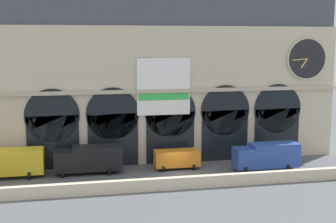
# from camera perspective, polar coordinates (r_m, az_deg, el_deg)

# --- Properties ---
(ground_plane) EXTENTS (200.00, 200.00, 0.00)m
(ground_plane) POSITION_cam_1_polar(r_m,az_deg,el_deg) (51.66, 1.42, -7.80)
(ground_plane) COLOR #54565B
(quay_parapet_wall) EXTENTS (90.00, 0.70, 1.24)m
(quay_parapet_wall) POSITION_cam_1_polar(r_m,az_deg,el_deg) (46.92, 2.77, -8.75)
(quay_parapet_wall) COLOR beige
(quay_parapet_wall) RESTS_ON ground
(station_building) EXTENTS (42.65, 6.20, 20.29)m
(station_building) POSITION_cam_1_polar(r_m,az_deg,el_deg) (57.43, -0.28, 3.96)
(station_building) COLOR beige
(station_building) RESTS_ON ground
(box_truck_west) EXTENTS (7.50, 2.91, 3.12)m
(box_truck_west) POSITION_cam_1_polar(r_m,az_deg,el_deg) (52.89, -19.10, -5.99)
(box_truck_west) COLOR red
(box_truck_west) RESTS_ON ground
(box_truck_midwest) EXTENTS (7.50, 2.91, 3.12)m
(box_truck_midwest) POSITION_cam_1_polar(r_m,az_deg,el_deg) (52.30, -9.72, -5.78)
(box_truck_midwest) COLOR black
(box_truck_midwest) RESTS_ON ground
(van_center) EXTENTS (5.20, 2.48, 2.20)m
(van_center) POSITION_cam_1_polar(r_m,az_deg,el_deg) (53.56, 1.11, -5.81)
(van_center) COLOR orange
(van_center) RESTS_ON ground
(box_truck_mideast) EXTENTS (7.50, 2.91, 3.12)m
(box_truck_mideast) POSITION_cam_1_polar(r_m,az_deg,el_deg) (54.06, 12.15, -5.38)
(box_truck_mideast) COLOR #28479E
(box_truck_mideast) RESTS_ON ground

